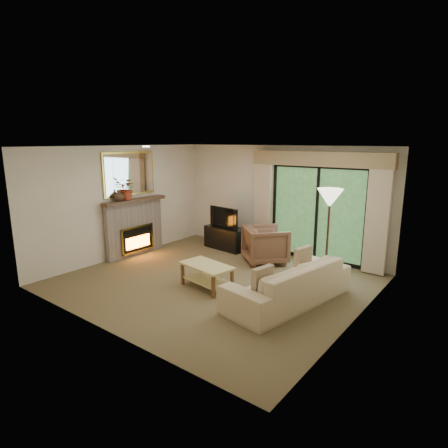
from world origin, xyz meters
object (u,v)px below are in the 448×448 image
Objects in this scene: media_console at (226,238)px; armchair at (265,245)px; coffee_table at (207,276)px; sofa at (288,282)px.

media_console is 1.22× the size of armchair.
armchair reaches higher than coffee_table.
sofa is at bearing 172.58° from armchair.
coffee_table is (1.30, -2.31, -0.05)m from media_console.
armchair is 1.96m from coffee_table.
armchair is at bearing 96.77° from coffee_table.
armchair reaches higher than sofa.
sofa is (1.43, -1.59, -0.06)m from armchair.
media_console is at bearing 128.60° from coffee_table.
sofa reaches higher than coffee_table.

